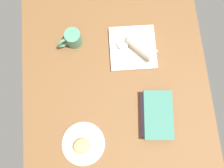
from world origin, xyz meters
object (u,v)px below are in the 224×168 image
(scone_pastry, at_px, (82,146))
(breakfast_wrap, at_px, (142,46))
(coffee_mug, at_px, (73,39))
(sauce_cup, at_px, (123,44))
(book_stack, at_px, (157,115))
(square_plate, at_px, (133,48))
(round_plate, at_px, (83,144))

(scone_pastry, relative_size, breakfast_wrap, 0.52)
(breakfast_wrap, bearing_deg, scone_pastry, 10.90)
(breakfast_wrap, xyz_separation_m, coffee_mug, (0.07, 0.33, -0.00))
(scone_pastry, xyz_separation_m, sauce_cup, (0.46, -0.23, -0.01))
(sauce_cup, height_order, book_stack, book_stack)
(square_plate, height_order, coffee_mug, coffee_mug)
(scone_pastry, relative_size, coffee_mug, 0.66)
(square_plate, relative_size, breakfast_wrap, 1.51)
(breakfast_wrap, height_order, coffee_mug, coffee_mug)
(sauce_cup, xyz_separation_m, coffee_mug, (0.04, 0.24, 0.02))
(round_plate, height_order, square_plate, square_plate)
(sauce_cup, relative_size, breakfast_wrap, 0.35)
(round_plate, relative_size, sauce_cup, 3.69)
(square_plate, xyz_separation_m, sauce_cup, (0.02, 0.05, 0.02))
(round_plate, height_order, sauce_cup, sauce_cup)
(scone_pastry, bearing_deg, square_plate, -31.90)
(square_plate, bearing_deg, book_stack, -167.71)
(scone_pastry, distance_m, sauce_cup, 0.52)
(scone_pastry, relative_size, square_plate, 0.35)
(sauce_cup, xyz_separation_m, breakfast_wrap, (-0.03, -0.09, 0.02))
(sauce_cup, relative_size, book_stack, 0.23)
(round_plate, xyz_separation_m, book_stack, (0.10, -0.35, 0.02))
(round_plate, height_order, breakfast_wrap, breakfast_wrap)
(coffee_mug, bearing_deg, book_stack, -137.78)
(scone_pastry, bearing_deg, book_stack, -73.32)
(round_plate, height_order, book_stack, book_stack)
(breakfast_wrap, relative_size, coffee_mug, 1.25)
(square_plate, bearing_deg, breakfast_wrap, -107.49)
(book_stack, bearing_deg, coffee_mug, 42.22)
(square_plate, bearing_deg, scone_pastry, 148.10)
(sauce_cup, bearing_deg, book_stack, -160.99)
(round_plate, relative_size, breakfast_wrap, 1.30)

